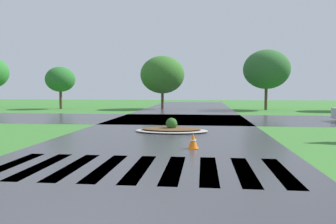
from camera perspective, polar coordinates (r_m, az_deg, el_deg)
asphalt_roadway at (r=14.39m, az=-0.57°, el=-4.33°), size 9.22×80.00×0.01m
asphalt_cross_road at (r=23.11m, az=1.96°, el=-1.20°), size 90.00×8.30×0.01m
crosswalk_stripes at (r=8.84m, az=-4.92°, el=-9.61°), size 7.65×3.16×0.01m
median_island at (r=16.18m, az=0.61°, el=-2.98°), size 3.55×2.12×0.68m
traffic_cone at (r=11.63m, az=4.34°, el=-5.05°), size 0.36×0.36×0.55m
background_treeline at (r=34.25m, az=1.25°, el=6.85°), size 42.79×5.18×6.01m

